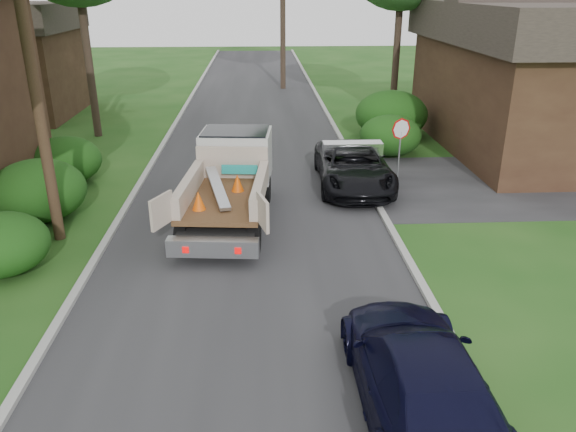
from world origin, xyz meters
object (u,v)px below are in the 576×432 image
(black_pickup, at_px, (353,166))
(navy_suv, at_px, (420,375))
(stop_sign, at_px, (400,138))
(house_right, at_px, (555,75))
(flatbed_truck, at_px, (232,173))
(utility_pole, at_px, (29,52))
(house_left_far, at_px, (3,59))

(black_pickup, bearing_deg, navy_suv, -92.15)
(stop_sign, xyz_separation_m, house_right, (7.80, 5.00, 1.38))
(stop_sign, distance_m, flatbed_truck, 6.21)
(house_right, relative_size, black_pickup, 2.40)
(stop_sign, distance_m, navy_suv, 11.79)
(utility_pole, relative_size, flatbed_truck, 1.55)
(house_right, relative_size, flatbed_truck, 2.01)
(navy_suv, bearing_deg, flatbed_truck, -70.11)
(black_pickup, bearing_deg, house_left_far, 144.52)
(utility_pole, bearing_deg, navy_suv, -41.96)
(house_left_far, distance_m, flatbed_truck, 19.96)
(house_left_far, xyz_separation_m, house_right, (26.50, -8.00, 0.11))
(house_left_far, distance_m, black_pickup, 21.56)
(stop_sign, height_order, black_pickup, stop_sign)
(flatbed_truck, distance_m, black_pickup, 4.79)
(stop_sign, distance_m, house_right, 9.37)
(stop_sign, bearing_deg, house_left_far, 145.19)
(house_left_far, relative_size, black_pickup, 1.40)
(flatbed_truck, height_order, navy_suv, flatbed_truck)
(stop_sign, relative_size, flatbed_truck, 0.38)
(stop_sign, height_order, utility_pole, utility_pole)
(black_pickup, bearing_deg, stop_sign, -1.08)
(house_left_far, xyz_separation_m, black_pickup, (17.10, -12.93, -2.30))
(black_pickup, bearing_deg, flatbed_truck, -150.61)
(house_left_far, relative_size, navy_suv, 1.49)
(house_right, relative_size, navy_suv, 2.55)
(flatbed_truck, distance_m, navy_suv, 9.99)
(navy_suv, bearing_deg, house_left_far, -56.66)
(house_right, bearing_deg, black_pickup, -152.35)
(house_left_far, height_order, navy_suv, house_left_far)
(stop_sign, bearing_deg, flatbed_truck, -159.75)
(house_left_far, height_order, black_pickup, house_left_far)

